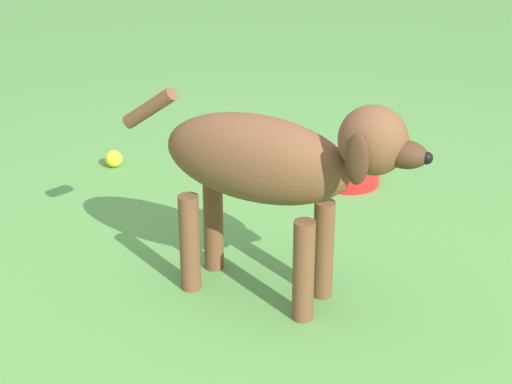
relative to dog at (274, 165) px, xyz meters
name	(u,v)px	position (x,y,z in m)	size (l,w,h in m)	color
ground	(289,332)	(0.04, 0.18, -0.40)	(14.00, 14.00, 0.00)	#548C42
dog	(274,165)	(0.00, 0.00, 0.00)	(0.57, 0.74, 0.60)	brown
tennis_ball_0	(114,159)	(0.11, -1.11, -0.36)	(0.07, 0.07, 0.07)	yellow
water_bowl	(349,175)	(-0.61, -0.58, -0.37)	(0.22, 0.22, 0.06)	red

